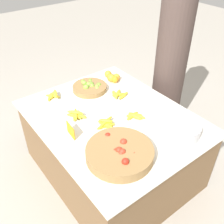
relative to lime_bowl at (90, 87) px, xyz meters
The scene contains 13 objects.
ground_plane 0.84m from the lime_bowl, 11.00° to the right, with size 12.00×12.00×0.00m, color #ADA599.
market_table 0.60m from the lime_bowl, 11.00° to the right, with size 1.47×1.19×0.65m.
lime_bowl is the anchor object (origin of this frame).
tomato_basket 0.94m from the lime_bowl, 20.60° to the right, with size 0.48×0.48×0.11m.
orange_pile 0.29m from the lime_bowl, 93.15° to the left, with size 0.20×0.14×0.08m.
metal_bowl 0.98m from the lime_bowl, 11.72° to the left, with size 0.31×0.31×0.10m.
price_sign 0.69m from the lime_bowl, 45.38° to the right, with size 0.13×0.02×0.10m.
banana_bunch_front_right 0.59m from the lime_bowl, 20.38° to the right, with size 0.16×0.18×0.06m.
banana_bunch_back_center 0.44m from the lime_bowl, 48.54° to the right, with size 0.17×0.13×0.06m.
banana_bunch_middle_left 0.30m from the lime_bowl, 30.34° to the left, with size 0.17×0.18×0.04m.
banana_bunch_front_center 0.36m from the lime_bowl, 104.91° to the right, with size 0.16×0.14×0.06m.
banana_bunch_front_left 0.60m from the lime_bowl, ahead, with size 0.15×0.15×0.04m.
vendor_person 0.86m from the lime_bowl, 69.77° to the left, with size 0.32×0.32×1.72m.
Camera 1 is at (1.40, -1.07, 2.00)m, focal length 42.00 mm.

